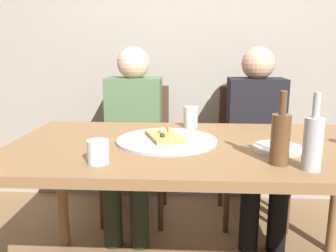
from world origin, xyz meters
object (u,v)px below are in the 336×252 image
Objects in this scene: dining_table at (199,160)px; chair_right at (252,144)px; wine_bottle at (280,137)px; pizza_slice_last at (164,136)px; chair_left at (136,143)px; wine_glass at (98,152)px; guest_in_beanie at (257,131)px; tumbler_near at (191,117)px; plate_stack at (277,148)px; guest_in_sweater at (133,130)px; pizza_tray at (167,140)px; beer_bottle at (313,142)px.

dining_table is 1.88× the size of chair_right.
wine_bottle reaches higher than dining_table.
dining_table is at bearing -16.70° from pizza_slice_last.
wine_glass is at bearing 91.44° from chair_left.
guest_in_beanie reaches higher than chair_right.
wine_glass is (-0.34, -0.62, -0.01)m from tumbler_near.
tumbler_near is (-0.04, 0.33, 0.13)m from dining_table.
pizza_slice_last is 1.28× the size of plate_stack.
guest_in_sweater is (-0.73, 0.77, -0.11)m from plate_stack.
pizza_slice_last is (-0.01, 0.02, 0.02)m from pizza_tray.
dining_table is 0.80m from guest_in_sweater.
tumbler_near is 0.10× the size of guest_in_sweater.
beer_bottle is (0.53, -0.36, 0.08)m from pizza_slice_last.
pizza_tray is 1.82× the size of pizza_slice_last.
pizza_slice_last is at bearing -113.25° from tumbler_near.
guest_in_beanie reaches higher than beer_bottle.
pizza_slice_last is at bearing 55.01° from chair_right.
plate_stack is (0.32, -0.08, 0.08)m from dining_table.
chair_right is at bearing 55.38° from wine_glass.
wine_bottle is at bearing -102.20° from plate_stack.
pizza_tray is at bearing 146.16° from wine_bottle.
chair_left reaches higher than plate_stack.
plate_stack is at bearing -15.21° from pizza_slice_last.
wine_glass is 1.15m from chair_left.
chair_right is (0.39, 0.84, -0.16)m from dining_table.
pizza_slice_last reaches higher than pizza_tray.
wine_bottle reaches higher than chair_left.
guest_in_sweater reaches higher than pizza_slice_last.
wine_bottle is at bearing 126.25° from guest_in_sweater.
pizza_tray is 0.39m from wine_glass.
pizza_slice_last is 0.40m from wine_glass.
pizza_tray is 0.03m from pizza_slice_last.
wine_glass is (-0.76, 0.03, -0.06)m from beer_bottle.
guest_in_sweater is at bearing 136.76° from tumbler_near.
guest_in_sweater reaches higher than wine_bottle.
wine_bottle reaches higher than plate_stack.
tumbler_near is at bearing 122.57° from beer_bottle.
beer_bottle reaches higher than tumbler_near.
dining_table is 1.45× the size of guest_in_sweater.
pizza_tray is 0.85m from guest_in_beanie.
guest_in_beanie reaches higher than wine_bottle.
dining_table is 0.79m from guest_in_beanie.
plate_stack is 0.78m from guest_in_beanie.
dining_table is at bearing 165.56° from plate_stack.
guest_in_beanie reaches higher than wine_glass.
guest_in_sweater is at bearing 111.84° from pizza_tray.
guest_in_sweater is (-0.78, 0.99, -0.20)m from beer_bottle.
tumbler_near reaches higher than plate_stack.
guest_in_sweater reaches higher than beer_bottle.
dining_table is at bearing -12.02° from pizza_tray.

